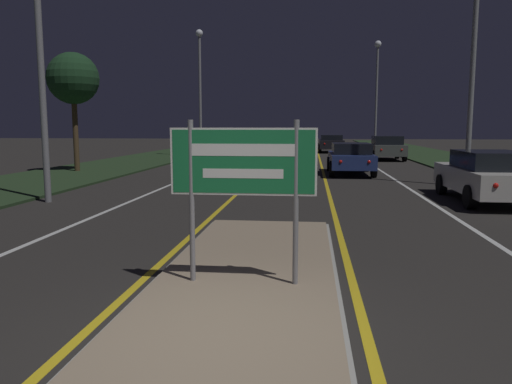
{
  "coord_description": "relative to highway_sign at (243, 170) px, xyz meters",
  "views": [
    {
      "loc": [
        0.84,
        -4.48,
        2.11
      ],
      "look_at": [
        0.0,
        3.23,
        1.08
      ],
      "focal_mm": 35.0,
      "sensor_mm": 36.0,
      "label": 1
    }
  ],
  "objects": [
    {
      "name": "centre_line_yellow_right",
      "position": [
        1.44,
        23.27,
        -1.56
      ],
      "size": [
        0.12,
        70.0,
        0.01
      ],
      "color": "gold",
      "rests_on": "ground_plane"
    },
    {
      "name": "car_receding_1",
      "position": [
        2.6,
        16.12,
        -0.82
      ],
      "size": [
        1.94,
        4.63,
        1.38
      ],
      "color": "navy",
      "rests_on": "ground_plane"
    },
    {
      "name": "highway_sign",
      "position": [
        0.0,
        0.0,
        0.0
      ],
      "size": [
        1.86,
        0.07,
        2.09
      ],
      "color": "gray",
      "rests_on": "median_island"
    },
    {
      "name": "car_receding_0",
      "position": [
        5.79,
        8.3,
        -0.81
      ],
      "size": [
        1.96,
        4.62,
        1.43
      ],
      "color": "silver",
      "rests_on": "ground_plane"
    },
    {
      "name": "car_receding_3",
      "position": [
        2.5,
        34.79,
        -0.79
      ],
      "size": [
        2.04,
        4.45,
        1.42
      ],
      "color": "black",
      "rests_on": "ground_plane"
    },
    {
      "name": "verge_right",
      "position": [
        9.5,
        18.27,
        -1.52
      ],
      "size": [
        5.0,
        100.0,
        0.08
      ],
      "color": "#23381E",
      "rests_on": "ground_plane"
    },
    {
      "name": "lane_line_white_left",
      "position": [
        -4.2,
        23.27,
        -1.56
      ],
      "size": [
        0.12,
        70.0,
        0.01
      ],
      "color": "silver",
      "rests_on": "ground_plane"
    },
    {
      "name": "car_approaching_2",
      "position": [
        -2.43,
        34.45,
        -0.79
      ],
      "size": [
        1.88,
        4.16,
        1.44
      ],
      "color": "#B7B7BC",
      "rests_on": "ground_plane"
    },
    {
      "name": "median_island",
      "position": [
        0.0,
        0.0,
        -1.52
      ],
      "size": [
        2.49,
        8.57,
        0.1
      ],
      "color": "#999993",
      "rests_on": "ground_plane"
    },
    {
      "name": "car_approaching_0",
      "position": [
        -2.33,
        13.31,
        -0.79
      ],
      "size": [
        2.03,
        4.31,
        1.46
      ],
      "color": "#4C514C",
      "rests_on": "ground_plane"
    },
    {
      "name": "ground_plane",
      "position": [
        0.0,
        -1.73,
        -1.56
      ],
      "size": [
        160.0,
        160.0,
        0.0
      ],
      "primitive_type": "plane",
      "color": "#282623"
    },
    {
      "name": "streetlight_right_far",
      "position": [
        6.16,
        36.26,
        4.35
      ],
      "size": [
        0.54,
        0.54,
        9.0
      ],
      "color": "gray",
      "rests_on": "ground_plane"
    },
    {
      "name": "centre_line_yellow_left",
      "position": [
        -1.44,
        23.27,
        -1.56
      ],
      "size": [
        0.12,
        70.0,
        0.01
      ],
      "color": "gold",
      "rests_on": "ground_plane"
    },
    {
      "name": "verge_left",
      "position": [
        -9.5,
        18.27,
        -1.52
      ],
      "size": [
        5.0,
        100.0,
        0.08
      ],
      "color": "#23381E",
      "rests_on": "ground_plane"
    },
    {
      "name": "car_receding_2",
      "position": [
        5.58,
        25.92,
        -0.77
      ],
      "size": [
        2.04,
        4.35,
        1.51
      ],
      "color": "#4C514C",
      "rests_on": "ground_plane"
    },
    {
      "name": "car_approaching_1",
      "position": [
        -2.34,
        24.12,
        -0.8
      ],
      "size": [
        2.04,
        4.12,
        1.43
      ],
      "color": "maroon",
      "rests_on": "ground_plane"
    },
    {
      "name": "edge_line_white_left",
      "position": [
        -7.2,
        23.27,
        -1.56
      ],
      "size": [
        0.1,
        70.0,
        0.01
      ],
      "color": "silver",
      "rests_on": "ground_plane"
    },
    {
      "name": "edge_line_white_right",
      "position": [
        7.2,
        23.27,
        -1.56
      ],
      "size": [
        0.1,
        70.0,
        0.01
      ],
      "color": "silver",
      "rests_on": "ground_plane"
    },
    {
      "name": "streetlight_left_far",
      "position": [
        -6.6,
        27.27,
        3.73
      ],
      "size": [
        0.48,
        0.48,
        8.47
      ],
      "color": "gray",
      "rests_on": "ground_plane"
    },
    {
      "name": "lane_line_white_right",
      "position": [
        4.2,
        23.27,
        -1.56
      ],
      "size": [
        0.12,
        70.0,
        0.01
      ],
      "color": "silver",
      "rests_on": "ground_plane"
    },
    {
      "name": "roadside_palm_left",
      "position": [
        -9.81,
        15.58,
        2.64
      ],
      "size": [
        2.3,
        2.3,
        5.31
      ],
      "color": "#4C3823",
      "rests_on": "verge_left"
    }
  ]
}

